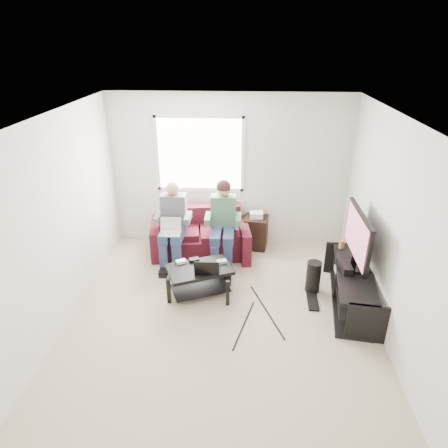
% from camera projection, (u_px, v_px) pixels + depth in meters
% --- Properties ---
extents(floor, '(4.50, 4.50, 0.00)m').
position_uv_depth(floor, '(221.00, 319.00, 5.27)').
color(floor, beige).
rests_on(floor, ground).
extents(ceiling, '(4.50, 4.50, 0.00)m').
position_uv_depth(ceiling, '(221.00, 119.00, 4.15)').
color(ceiling, white).
rests_on(ceiling, wall_back).
extents(wall_back, '(4.50, 0.00, 4.50)m').
position_uv_depth(wall_back, '(230.00, 172.00, 6.74)').
color(wall_back, silver).
rests_on(wall_back, floor).
extents(wall_front, '(4.50, 0.00, 4.50)m').
position_uv_depth(wall_front, '(200.00, 379.00, 2.68)').
color(wall_front, silver).
rests_on(wall_front, floor).
extents(wall_left, '(0.00, 4.50, 4.50)m').
position_uv_depth(wall_left, '(56.00, 227.00, 4.81)').
color(wall_left, silver).
rests_on(wall_left, floor).
extents(wall_right, '(0.00, 4.50, 4.50)m').
position_uv_depth(wall_right, '(394.00, 235.00, 4.61)').
color(wall_right, silver).
rests_on(wall_right, floor).
extents(window, '(1.48, 0.04, 1.28)m').
position_uv_depth(window, '(200.00, 154.00, 6.62)').
color(window, white).
rests_on(window, wall_back).
extents(sofa, '(1.74, 0.94, 0.77)m').
position_uv_depth(sofa, '(200.00, 237.00, 6.75)').
color(sofa, '#49121C').
rests_on(sofa, floor).
extents(person_left, '(0.40, 0.71, 1.31)m').
position_uv_depth(person_left, '(173.00, 221.00, 6.35)').
color(person_left, navy).
rests_on(person_left, sofa).
extents(person_right, '(0.40, 0.71, 1.35)m').
position_uv_depth(person_right, '(223.00, 218.00, 6.30)').
color(person_right, navy).
rests_on(person_right, sofa).
extents(laptop_silver, '(0.36, 0.28, 0.24)m').
position_uv_depth(laptop_silver, '(170.00, 230.00, 6.13)').
color(laptop_silver, silver).
rests_on(laptop_silver, person_left).
extents(coffee_table, '(1.02, 0.84, 0.44)m').
position_uv_depth(coffee_table, '(200.00, 275.00, 5.64)').
color(coffee_table, black).
rests_on(coffee_table, floor).
extents(laptop_black, '(0.39, 0.33, 0.24)m').
position_uv_depth(laptop_black, '(207.00, 264.00, 5.46)').
color(laptop_black, black).
rests_on(laptop_black, coffee_table).
extents(controller_a, '(0.17, 0.15, 0.04)m').
position_uv_depth(controller_a, '(181.00, 262.00, 5.71)').
color(controller_a, silver).
rests_on(controller_a, coffee_table).
extents(controller_b, '(0.16, 0.14, 0.04)m').
position_uv_depth(controller_b, '(194.00, 260.00, 5.75)').
color(controller_b, black).
rests_on(controller_b, coffee_table).
extents(controller_c, '(0.16, 0.12, 0.04)m').
position_uv_depth(controller_c, '(222.00, 262.00, 5.70)').
color(controller_c, gray).
rests_on(controller_c, coffee_table).
extents(tv_stand, '(0.69, 1.64, 0.53)m').
position_uv_depth(tv_stand, '(352.00, 289.00, 5.48)').
color(tv_stand, black).
rests_on(tv_stand, floor).
extents(tv, '(0.12, 1.10, 0.81)m').
position_uv_depth(tv, '(358.00, 237.00, 5.25)').
color(tv, black).
rests_on(tv, tv_stand).
extents(soundbar, '(0.12, 0.50, 0.10)m').
position_uv_depth(soundbar, '(345.00, 263.00, 5.43)').
color(soundbar, black).
rests_on(soundbar, tv_stand).
extents(drink_cup, '(0.08, 0.08, 0.12)m').
position_uv_depth(drink_cup, '(342.00, 244.00, 5.90)').
color(drink_cup, '#B2734C').
rests_on(drink_cup, tv_stand).
extents(console_white, '(0.30, 0.22, 0.06)m').
position_uv_depth(console_white, '(360.00, 302.00, 5.09)').
color(console_white, silver).
rests_on(console_white, tv_stand).
extents(console_grey, '(0.34, 0.26, 0.08)m').
position_uv_depth(console_grey, '(348.00, 272.00, 5.72)').
color(console_grey, gray).
rests_on(console_grey, tv_stand).
extents(console_black, '(0.38, 0.30, 0.07)m').
position_uv_depth(console_black, '(353.00, 286.00, 5.41)').
color(console_black, black).
rests_on(console_black, tv_stand).
extents(subwoofer, '(0.21, 0.21, 0.47)m').
position_uv_depth(subwoofer, '(313.00, 277.00, 5.76)').
color(subwoofer, black).
rests_on(subwoofer, floor).
extents(keyboard_floor, '(0.16, 0.44, 0.02)m').
position_uv_depth(keyboard_floor, '(313.00, 301.00, 5.60)').
color(keyboard_floor, black).
rests_on(keyboard_floor, floor).
extents(end_table, '(0.38, 0.38, 0.67)m').
position_uv_depth(end_table, '(256.00, 232.00, 6.93)').
color(end_table, black).
rests_on(end_table, floor).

